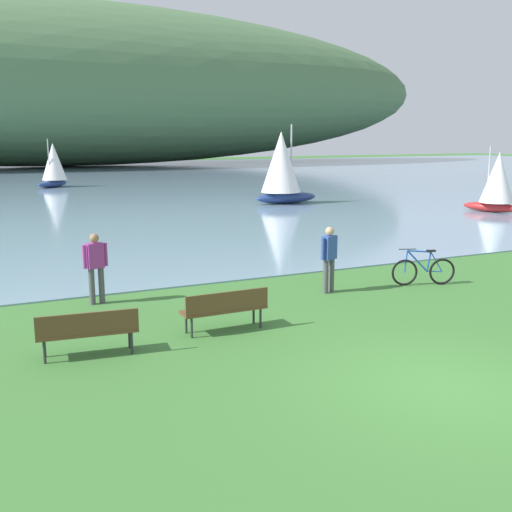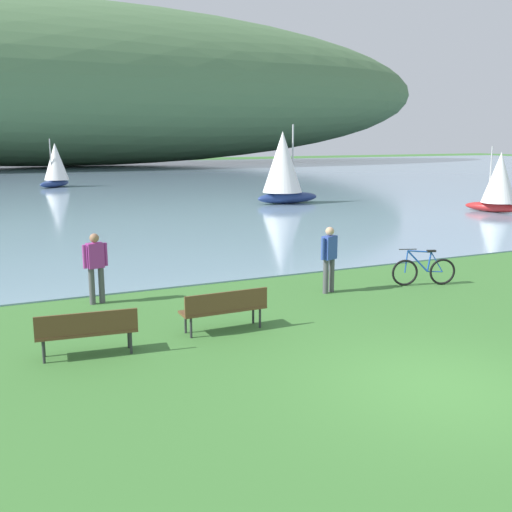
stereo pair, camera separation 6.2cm
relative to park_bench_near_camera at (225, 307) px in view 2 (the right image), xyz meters
name	(u,v)px [view 2 (the right image)]	position (x,y,z in m)	size (l,w,h in m)	color
ground_plane	(443,387)	(2.16, -4.07, -0.52)	(200.00, 200.00, 0.00)	#3D7533
bay_water	(62,182)	(2.16, 43.91, -0.50)	(180.00, 80.00, 0.04)	#7A99B2
distant_hillside	(66,85)	(6.83, 72.39, 9.98)	(108.29, 28.00, 20.91)	#4C7047
park_bench_near_camera	(225,307)	(0.00, 0.00, 0.00)	(1.81, 0.51, 0.88)	brown
park_bench_further_along	(87,329)	(-2.81, -0.30, 0.00)	(1.84, 0.66, 0.88)	brown
bicycle_leaning_near_bench	(424,271)	(6.33, 1.40, -0.12)	(1.70, 0.62, 1.01)	black
person_at_shoreline	(96,264)	(-2.01, 3.25, 0.46)	(0.60, 0.29, 1.71)	#4C4C51
person_on_the_grass	(329,255)	(3.60, 1.81, 0.46)	(0.58, 0.34, 1.71)	#4C4C51
sailboat_nearest_to_shore	(55,164)	(1.08, 38.32, 1.27)	(2.99, 2.95, 3.72)	navy
sailboat_mid_bay	(499,182)	(20.16, 12.14, 1.12)	(2.26, 2.98, 3.40)	#B22323
sailboat_toward_hillside	(283,167)	(11.82, 20.42, 1.68)	(3.92, 2.34, 4.59)	navy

